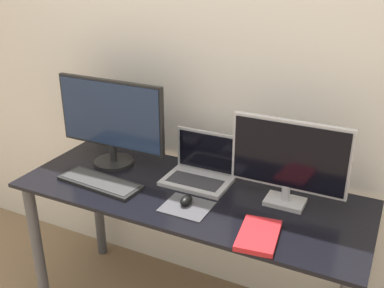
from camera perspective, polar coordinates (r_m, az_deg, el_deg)
wall_back at (r=2.20m, az=4.11°, el=9.74°), size 7.00×0.05×2.50m
desk at (r=2.14m, az=-0.31°, el=-9.33°), size 1.62×0.62×0.75m
monitor_left at (r=2.27m, az=-10.26°, el=2.96°), size 0.59×0.20×0.45m
monitor_right at (r=1.92m, az=12.21°, el=-1.97°), size 0.50×0.12×0.39m
laptop at (r=2.15m, az=1.10°, el=-3.17°), size 0.31×0.22×0.23m
keyboard at (r=2.17m, az=-11.59°, el=-4.80°), size 0.43×0.18×0.02m
mousepad at (r=1.95m, az=-0.66°, el=-7.99°), size 0.20×0.18×0.00m
mouse at (r=1.95m, az=-0.74°, el=-7.16°), size 0.05×0.08×0.04m
book at (r=1.77m, az=8.44°, el=-11.39°), size 0.18×0.25×0.02m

